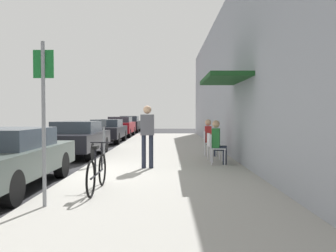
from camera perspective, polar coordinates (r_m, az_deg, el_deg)
ground_plane at (r=8.93m, az=-15.46°, el=-8.33°), size 60.00×60.00×0.00m
sidewalk_slab at (r=10.58m, az=-0.57°, el=-6.34°), size 4.50×32.00×0.12m
building_facade at (r=10.80m, az=12.40°, el=9.09°), size 1.40×32.00×5.87m
parked_car_0 at (r=8.01m, az=-25.65°, el=-4.69°), size 1.80×4.40×1.28m
parked_car_1 at (r=13.42m, az=-14.93°, el=-1.91°), size 1.80×4.40×1.32m
parked_car_2 at (r=19.61m, az=-10.15°, el=-0.71°), size 1.80×4.40×1.31m
parked_car_3 at (r=24.93m, az=-7.96°, el=-0.02°), size 1.80×4.40×1.43m
parked_car_4 at (r=30.83m, az=-6.43°, el=0.37°), size 1.80×4.40×1.46m
parking_meter at (r=10.34m, az=-10.62°, el=-1.95°), size 0.12×0.10×1.32m
street_sign at (r=5.72m, az=-20.01°, el=2.44°), size 0.32×0.06×2.60m
bicycle_0 at (r=6.69m, az=-11.73°, el=-7.57°), size 0.46×1.71×0.90m
cafe_chair_0 at (r=10.18m, az=7.99°, el=-3.48°), size 0.52×0.52×0.87m
seated_patron_0 at (r=10.16m, az=8.33°, el=-2.40°), size 0.48×0.43×1.29m
cafe_chair_1 at (r=10.90m, az=7.45°, el=-3.12°), size 0.47×0.47×0.87m
cafe_chair_2 at (r=12.12m, az=6.70°, el=-2.62°), size 0.47×0.47×0.87m
seated_patron_2 at (r=12.11m, az=6.99°, el=-1.71°), size 0.44×0.38×1.29m
pedestrian_standing at (r=9.28m, az=-3.45°, el=-0.91°), size 0.36×0.22×1.70m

